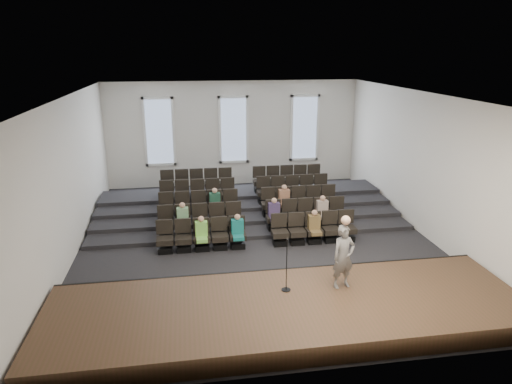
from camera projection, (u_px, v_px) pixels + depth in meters
The scene contains 14 objects.
ground at pixel (256, 239), 16.10m from camera, with size 14.00×14.00×0.00m, color black.
ceiling at pixel (256, 95), 14.59m from camera, with size 12.00×14.00×0.02m, color white.
wall_back at pixel (234, 134), 21.96m from camera, with size 12.00×0.04×5.00m, color silver.
wall_front at pixel (313, 263), 8.73m from camera, with size 12.00×0.04×5.00m, color silver.
wall_left at pixel (69, 178), 14.45m from camera, with size 0.04×14.00×5.00m, color silver.
wall_right at pixel (423, 164), 16.24m from camera, with size 0.04×14.00×5.00m, color silver.
stage at pixel (288, 311), 11.22m from camera, with size 11.80×3.60×0.50m, color #442B1D.
stage_lip at pixel (275, 277), 12.88m from camera, with size 11.80×0.06×0.52m, color black.
risers at pixel (244, 205), 19.02m from camera, with size 11.80×4.80×0.60m.
seating_rows at pixel (250, 207), 17.34m from camera, with size 6.80×4.70×1.67m.
windows at pixel (234, 130), 21.83m from camera, with size 8.44×0.10×3.24m.
audience at pixel (255, 214), 16.15m from camera, with size 5.45×2.64×1.10m.
speaker at pixel (343, 257), 11.65m from camera, with size 0.62×0.41×1.70m, color #635F5D.
mic_stand at pixel (286, 275), 11.59m from camera, with size 0.24×0.24×1.43m.
Camera 1 is at (-2.32, -14.67, 6.44)m, focal length 32.00 mm.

